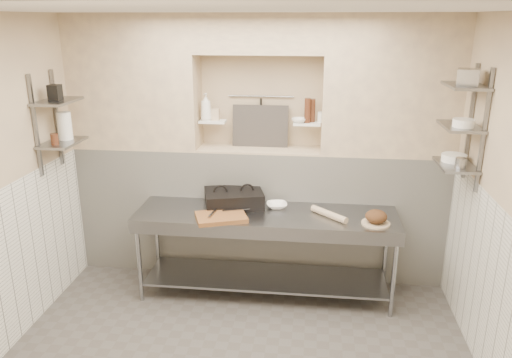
# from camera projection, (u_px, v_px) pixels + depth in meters

# --- Properties ---
(ceiling) EXTENTS (4.00, 3.90, 0.10)m
(ceiling) POSITION_uv_depth(u_px,v_px,m) (230.00, 2.00, 3.24)
(ceiling) COLOR silver
(ceiling) RESTS_ON ground
(wall_back) EXTENTS (4.00, 0.10, 2.80)m
(wall_back) POSITION_uv_depth(u_px,v_px,m) (262.00, 144.00, 5.57)
(wall_back) COLOR #CEB588
(wall_back) RESTS_ON ground
(backwall_lower) EXTENTS (4.00, 0.40, 1.40)m
(backwall_lower) POSITION_uv_depth(u_px,v_px,m) (259.00, 211.00, 5.55)
(backwall_lower) COLOR silver
(backwall_lower) RESTS_ON floor
(alcove_sill) EXTENTS (1.30, 0.40, 0.02)m
(alcove_sill) POSITION_uv_depth(u_px,v_px,m) (259.00, 149.00, 5.34)
(alcove_sill) COLOR #CEB588
(alcove_sill) RESTS_ON backwall_lower
(backwall_pillar_left) EXTENTS (1.35, 0.40, 1.40)m
(backwall_pillar_left) POSITION_uv_depth(u_px,v_px,m) (135.00, 82.00, 5.27)
(backwall_pillar_left) COLOR #CEB588
(backwall_pillar_left) RESTS_ON backwall_lower
(backwall_pillar_right) EXTENTS (1.35, 0.40, 1.40)m
(backwall_pillar_right) POSITION_uv_depth(u_px,v_px,m) (391.00, 86.00, 4.97)
(backwall_pillar_right) COLOR #CEB588
(backwall_pillar_right) RESTS_ON backwall_lower
(backwall_header) EXTENTS (1.30, 0.40, 0.40)m
(backwall_header) POSITION_uv_depth(u_px,v_px,m) (259.00, 34.00, 4.97)
(backwall_header) COLOR #CEB588
(backwall_header) RESTS_ON backwall_lower
(wainscot_right) EXTENTS (0.02, 3.90, 1.40)m
(wainscot_right) POSITION_uv_depth(u_px,v_px,m) (500.00, 309.00, 3.68)
(wainscot_right) COLOR silver
(wainscot_right) RESTS_ON floor
(alcove_shelf_left) EXTENTS (0.28, 0.16, 0.02)m
(alcove_shelf_left) POSITION_uv_depth(u_px,v_px,m) (213.00, 121.00, 5.30)
(alcove_shelf_left) COLOR white
(alcove_shelf_left) RESTS_ON backwall_lower
(alcove_shelf_right) EXTENTS (0.28, 0.16, 0.02)m
(alcove_shelf_right) POSITION_uv_depth(u_px,v_px,m) (307.00, 124.00, 5.19)
(alcove_shelf_right) COLOR white
(alcove_shelf_right) RESTS_ON backwall_lower
(utensil_rail) EXTENTS (0.70, 0.02, 0.02)m
(utensil_rail) POSITION_uv_depth(u_px,v_px,m) (261.00, 96.00, 5.33)
(utensil_rail) COLOR gray
(utensil_rail) RESTS_ON wall_back
(hanging_steel) EXTENTS (0.02, 0.02, 0.30)m
(hanging_steel) POSITION_uv_depth(u_px,v_px,m) (261.00, 112.00, 5.36)
(hanging_steel) COLOR black
(hanging_steel) RESTS_ON utensil_rail
(splash_panel) EXTENTS (0.60, 0.08, 0.45)m
(splash_panel) POSITION_uv_depth(u_px,v_px,m) (260.00, 126.00, 5.36)
(splash_panel) COLOR #383330
(splash_panel) RESTS_ON alcove_sill
(shelf_rail_left_a) EXTENTS (0.03, 0.03, 0.95)m
(shelf_rail_left_a) POSITION_uv_depth(u_px,v_px,m) (57.00, 118.00, 4.96)
(shelf_rail_left_a) COLOR slate
(shelf_rail_left_a) RESTS_ON wall_left
(shelf_rail_left_b) EXTENTS (0.03, 0.03, 0.95)m
(shelf_rail_left_b) POSITION_uv_depth(u_px,v_px,m) (35.00, 126.00, 4.59)
(shelf_rail_left_b) COLOR slate
(shelf_rail_left_b) RESTS_ON wall_left
(wall_shelf_left_lower) EXTENTS (0.30, 0.50, 0.02)m
(wall_shelf_left_lower) POSITION_uv_depth(u_px,v_px,m) (62.00, 143.00, 4.82)
(wall_shelf_left_lower) COLOR slate
(wall_shelf_left_lower) RESTS_ON wall_left
(wall_shelf_left_upper) EXTENTS (0.30, 0.50, 0.03)m
(wall_shelf_left_upper) POSITION_uv_depth(u_px,v_px,m) (57.00, 101.00, 4.70)
(wall_shelf_left_upper) COLOR slate
(wall_shelf_left_upper) RESTS_ON wall_left
(shelf_rail_right_a) EXTENTS (0.03, 0.03, 1.05)m
(shelf_rail_right_a) POSITION_uv_depth(u_px,v_px,m) (470.00, 122.00, 4.51)
(shelf_rail_right_a) COLOR slate
(shelf_rail_right_a) RESTS_ON wall_right
(shelf_rail_right_b) EXTENTS (0.03, 0.03, 1.05)m
(shelf_rail_right_b) POSITION_uv_depth(u_px,v_px,m) (484.00, 132.00, 4.13)
(shelf_rail_right_b) COLOR slate
(shelf_rail_right_b) RESTS_ON wall_right
(wall_shelf_right_lower) EXTENTS (0.30, 0.50, 0.02)m
(wall_shelf_right_lower) POSITION_uv_depth(u_px,v_px,m) (455.00, 165.00, 4.44)
(wall_shelf_right_lower) COLOR slate
(wall_shelf_right_lower) RESTS_ON wall_right
(wall_shelf_right_mid) EXTENTS (0.30, 0.50, 0.02)m
(wall_shelf_right_mid) POSITION_uv_depth(u_px,v_px,m) (460.00, 126.00, 4.33)
(wall_shelf_right_mid) COLOR slate
(wall_shelf_right_mid) RESTS_ON wall_right
(wall_shelf_right_upper) EXTENTS (0.30, 0.50, 0.03)m
(wall_shelf_right_upper) POSITION_uv_depth(u_px,v_px,m) (466.00, 86.00, 4.23)
(wall_shelf_right_upper) COLOR slate
(wall_shelf_right_upper) RESTS_ON wall_right
(prep_table) EXTENTS (2.60, 0.70, 0.90)m
(prep_table) POSITION_uv_depth(u_px,v_px,m) (266.00, 237.00, 5.02)
(prep_table) COLOR gray
(prep_table) RESTS_ON floor
(panini_press) EXTENTS (0.67, 0.56, 0.16)m
(panini_press) POSITION_uv_depth(u_px,v_px,m) (234.00, 198.00, 5.13)
(panini_press) COLOR black
(panini_press) RESTS_ON prep_table
(cutting_board) EXTENTS (0.56, 0.47, 0.04)m
(cutting_board) POSITION_uv_depth(u_px,v_px,m) (221.00, 217.00, 4.80)
(cutting_board) COLOR brown
(cutting_board) RESTS_ON prep_table
(knife_blade) EXTENTS (0.27, 0.12, 0.01)m
(knife_blade) POSITION_uv_depth(u_px,v_px,m) (236.00, 210.00, 4.91)
(knife_blade) COLOR gray
(knife_blade) RESTS_ON cutting_board
(tongs) EXTENTS (0.05, 0.23, 0.02)m
(tongs) POSITION_uv_depth(u_px,v_px,m) (213.00, 213.00, 4.82)
(tongs) COLOR gray
(tongs) RESTS_ON cutting_board
(mixing_bowl) EXTENTS (0.25, 0.25, 0.05)m
(mixing_bowl) POSITION_uv_depth(u_px,v_px,m) (277.00, 205.00, 5.09)
(mixing_bowl) COLOR white
(mixing_bowl) RESTS_ON prep_table
(rolling_pin) EXTENTS (0.36, 0.35, 0.07)m
(rolling_pin) POSITION_uv_depth(u_px,v_px,m) (329.00, 214.00, 4.84)
(rolling_pin) COLOR tan
(rolling_pin) RESTS_ON prep_table
(bread_board) EXTENTS (0.27, 0.27, 0.02)m
(bread_board) POSITION_uv_depth(u_px,v_px,m) (376.00, 223.00, 4.69)
(bread_board) COLOR tan
(bread_board) RESTS_ON prep_table
(bread_loaf) EXTENTS (0.20, 0.20, 0.12)m
(bread_loaf) POSITION_uv_depth(u_px,v_px,m) (376.00, 216.00, 4.67)
(bread_loaf) COLOR #4C2D19
(bread_loaf) RESTS_ON bread_board
(bottle_soap) EXTENTS (0.13, 0.13, 0.29)m
(bottle_soap) POSITION_uv_depth(u_px,v_px,m) (206.00, 107.00, 5.24)
(bottle_soap) COLOR white
(bottle_soap) RESTS_ON alcove_shelf_left
(jar_alcove) EXTENTS (0.08, 0.08, 0.12)m
(jar_alcove) POSITION_uv_depth(u_px,v_px,m) (216.00, 114.00, 5.29)
(jar_alcove) COLOR #CEB588
(jar_alcove) RESTS_ON alcove_shelf_left
(bowl_alcove) EXTENTS (0.15, 0.15, 0.05)m
(bowl_alcove) POSITION_uv_depth(u_px,v_px,m) (299.00, 120.00, 5.17)
(bowl_alcove) COLOR white
(bowl_alcove) RESTS_ON alcove_shelf_right
(condiment_a) EXTENTS (0.07, 0.07, 0.24)m
(condiment_a) POSITION_uv_depth(u_px,v_px,m) (312.00, 110.00, 5.18)
(condiment_a) COLOR #442113
(condiment_a) RESTS_ON alcove_shelf_right
(condiment_b) EXTENTS (0.06, 0.06, 0.25)m
(condiment_b) POSITION_uv_depth(u_px,v_px,m) (307.00, 111.00, 5.13)
(condiment_b) COLOR #442113
(condiment_b) RESTS_ON alcove_shelf_right
(condiment_c) EXTENTS (0.06, 0.06, 0.11)m
(condiment_c) POSITION_uv_depth(u_px,v_px,m) (321.00, 117.00, 5.17)
(condiment_c) COLOR white
(condiment_c) RESTS_ON alcove_shelf_right
(jug_left) EXTENTS (0.13, 0.13, 0.27)m
(jug_left) POSITION_uv_depth(u_px,v_px,m) (65.00, 126.00, 4.85)
(jug_left) COLOR white
(jug_left) RESTS_ON wall_shelf_left_lower
(jar_left) EXTENTS (0.07, 0.07, 0.11)m
(jar_left) POSITION_uv_depth(u_px,v_px,m) (55.00, 139.00, 4.67)
(jar_left) COLOR #442113
(jar_left) RESTS_ON wall_shelf_left_lower
(box_left_upper) EXTENTS (0.10, 0.10, 0.15)m
(box_left_upper) POSITION_uv_depth(u_px,v_px,m) (55.00, 93.00, 4.65)
(box_left_upper) COLOR black
(box_left_upper) RESTS_ON wall_shelf_left_upper
(bowl_right) EXTENTS (0.22, 0.22, 0.07)m
(bowl_right) POSITION_uv_depth(u_px,v_px,m) (454.00, 158.00, 4.50)
(bowl_right) COLOR white
(bowl_right) RESTS_ON wall_shelf_right_lower
(canister_right) EXTENTS (0.09, 0.09, 0.09)m
(canister_right) POSITION_uv_depth(u_px,v_px,m) (461.00, 163.00, 4.29)
(canister_right) COLOR gray
(canister_right) RESTS_ON wall_shelf_right_lower
(bowl_right_mid) EXTENTS (0.18, 0.18, 0.07)m
(bowl_right_mid) POSITION_uv_depth(u_px,v_px,m) (464.00, 123.00, 4.25)
(bowl_right_mid) COLOR white
(bowl_right_mid) RESTS_ON wall_shelf_right_mid
(basket_right) EXTENTS (0.22, 0.25, 0.13)m
(basket_right) POSITION_uv_depth(u_px,v_px,m) (468.00, 77.00, 4.17)
(basket_right) COLOR gray
(basket_right) RESTS_ON wall_shelf_right_upper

